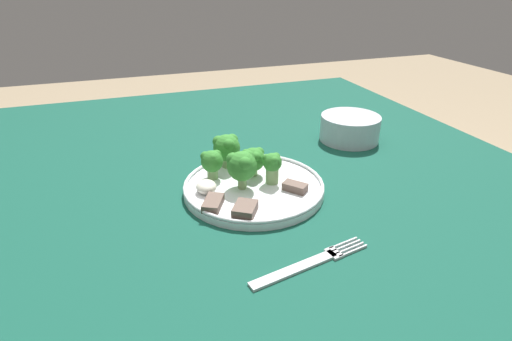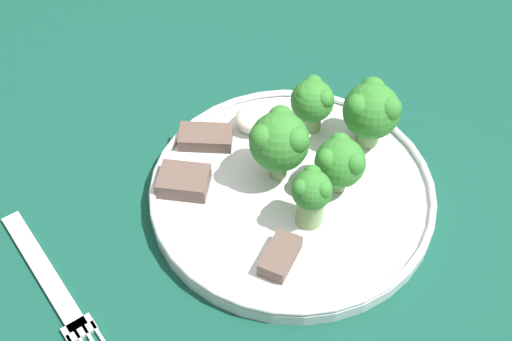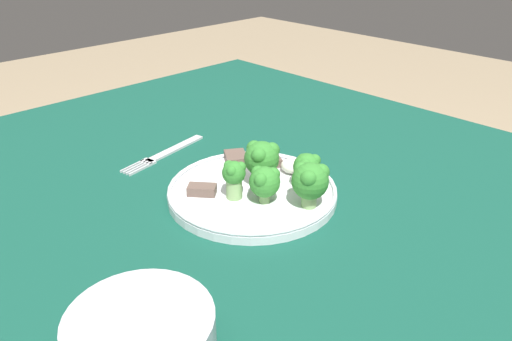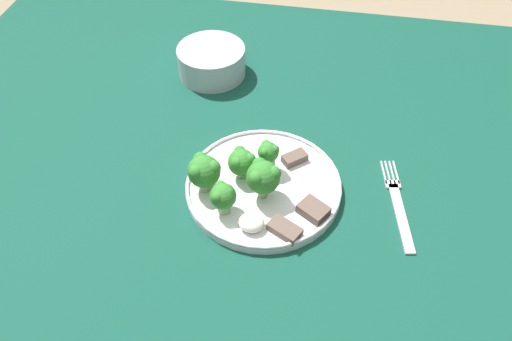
# 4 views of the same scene
# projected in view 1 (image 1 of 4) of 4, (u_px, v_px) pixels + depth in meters

# --- Properties ---
(table) EXTENTS (1.29, 1.09, 0.71)m
(table) POSITION_uv_depth(u_px,v_px,m) (259.00, 215.00, 0.78)
(table) COLOR #114738
(table) RESTS_ON ground_plane
(dinner_plate) EXTENTS (0.25, 0.25, 0.02)m
(dinner_plate) POSITION_uv_depth(u_px,v_px,m) (254.00, 187.00, 0.70)
(dinner_plate) COLOR white
(dinner_plate) RESTS_ON table
(fork) EXTENTS (0.05, 0.18, 0.00)m
(fork) POSITION_uv_depth(u_px,v_px,m) (310.00, 263.00, 0.53)
(fork) COLOR silver
(fork) RESTS_ON table
(cream_bowl) EXTENTS (0.13, 0.13, 0.06)m
(cream_bowl) POSITION_uv_depth(u_px,v_px,m) (350.00, 129.00, 0.90)
(cream_bowl) COLOR #B7BCC6
(cream_bowl) RESTS_ON table
(broccoli_floret_near_rim_left) EXTENTS (0.05, 0.05, 0.07)m
(broccoli_floret_near_rim_left) POSITION_uv_depth(u_px,v_px,m) (242.00, 165.00, 0.67)
(broccoli_floret_near_rim_left) COLOR #7FA866
(broccoli_floret_near_rim_left) RESTS_ON dinner_plate
(broccoli_floret_center_left) EXTENTS (0.04, 0.04, 0.05)m
(broccoli_floret_center_left) POSITION_uv_depth(u_px,v_px,m) (253.00, 159.00, 0.72)
(broccoli_floret_center_left) COLOR #7FA866
(broccoli_floret_center_left) RESTS_ON dinner_plate
(broccoli_floret_back_left) EXTENTS (0.04, 0.04, 0.05)m
(broccoli_floret_back_left) POSITION_uv_depth(u_px,v_px,m) (212.00, 161.00, 0.71)
(broccoli_floret_back_left) COLOR #7FA866
(broccoli_floret_back_left) RESTS_ON dinner_plate
(broccoli_floret_front_left) EXTENTS (0.03, 0.03, 0.06)m
(broccoli_floret_front_left) POSITION_uv_depth(u_px,v_px,m) (272.00, 165.00, 0.69)
(broccoli_floret_front_left) COLOR #7FA866
(broccoli_floret_front_left) RESTS_ON dinner_plate
(broccoli_floret_center_back) EXTENTS (0.05, 0.05, 0.06)m
(broccoli_floret_center_back) POSITION_uv_depth(u_px,v_px,m) (227.00, 147.00, 0.75)
(broccoli_floret_center_back) COLOR #7FA866
(broccoli_floret_center_back) RESTS_ON dinner_plate
(meat_slice_front_slice) EXTENTS (0.04, 0.04, 0.01)m
(meat_slice_front_slice) POSITION_uv_depth(u_px,v_px,m) (295.00, 187.00, 0.68)
(meat_slice_front_slice) COLOR brown
(meat_slice_front_slice) RESTS_ON dinner_plate
(meat_slice_middle_slice) EXTENTS (0.05, 0.05, 0.02)m
(meat_slice_middle_slice) POSITION_uv_depth(u_px,v_px,m) (245.00, 209.00, 0.61)
(meat_slice_middle_slice) COLOR brown
(meat_slice_middle_slice) RESTS_ON dinner_plate
(meat_slice_rear_slice) EXTENTS (0.05, 0.05, 0.01)m
(meat_slice_rear_slice) POSITION_uv_depth(u_px,v_px,m) (213.00, 203.00, 0.63)
(meat_slice_rear_slice) COLOR brown
(meat_slice_rear_slice) RESTS_ON dinner_plate
(sauce_dollop) EXTENTS (0.04, 0.03, 0.02)m
(sauce_dollop) POSITION_uv_depth(u_px,v_px,m) (206.00, 187.00, 0.67)
(sauce_dollop) COLOR silver
(sauce_dollop) RESTS_ON dinner_plate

